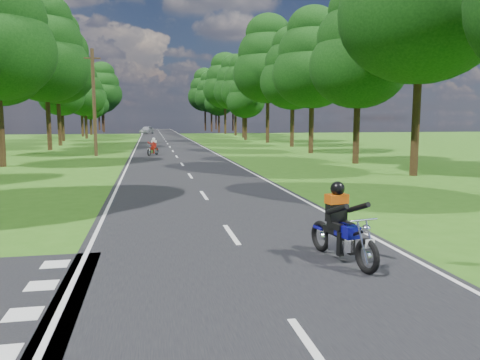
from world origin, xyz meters
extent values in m
plane|color=#2E6116|center=(0.00, 0.00, 0.00)|extent=(160.00, 160.00, 0.00)
cube|color=black|center=(0.00, 50.00, 0.01)|extent=(7.00, 140.00, 0.02)
cube|color=silver|center=(0.00, -4.00, 0.02)|extent=(0.12, 2.00, 0.01)
cube|color=silver|center=(0.00, 2.00, 0.02)|extent=(0.12, 2.00, 0.01)
cube|color=silver|center=(0.00, 8.00, 0.02)|extent=(0.12, 2.00, 0.01)
cube|color=silver|center=(0.00, 14.00, 0.02)|extent=(0.12, 2.00, 0.01)
cube|color=silver|center=(0.00, 20.00, 0.02)|extent=(0.12, 2.00, 0.01)
cube|color=silver|center=(0.00, 26.00, 0.02)|extent=(0.12, 2.00, 0.01)
cube|color=silver|center=(0.00, 32.00, 0.02)|extent=(0.12, 2.00, 0.01)
cube|color=silver|center=(0.00, 38.00, 0.02)|extent=(0.12, 2.00, 0.01)
cube|color=silver|center=(0.00, 44.00, 0.02)|extent=(0.12, 2.00, 0.01)
cube|color=silver|center=(0.00, 50.00, 0.02)|extent=(0.12, 2.00, 0.01)
cube|color=silver|center=(0.00, 56.00, 0.02)|extent=(0.12, 2.00, 0.01)
cube|color=silver|center=(0.00, 62.00, 0.02)|extent=(0.12, 2.00, 0.01)
cube|color=silver|center=(0.00, 68.00, 0.02)|extent=(0.12, 2.00, 0.01)
cube|color=silver|center=(0.00, 74.00, 0.02)|extent=(0.12, 2.00, 0.01)
cube|color=silver|center=(0.00, 80.00, 0.02)|extent=(0.12, 2.00, 0.01)
cube|color=silver|center=(0.00, 86.00, 0.02)|extent=(0.12, 2.00, 0.01)
cube|color=silver|center=(0.00, 92.00, 0.02)|extent=(0.12, 2.00, 0.01)
cube|color=silver|center=(0.00, 98.00, 0.02)|extent=(0.12, 2.00, 0.01)
cube|color=silver|center=(0.00, 104.00, 0.02)|extent=(0.12, 2.00, 0.01)
cube|color=silver|center=(0.00, 110.00, 0.02)|extent=(0.12, 2.00, 0.01)
cube|color=silver|center=(0.00, 116.00, 0.02)|extent=(0.12, 2.00, 0.01)
cube|color=silver|center=(-3.30, 50.00, 0.02)|extent=(0.10, 140.00, 0.01)
cube|color=silver|center=(3.30, 50.00, 0.02)|extent=(0.10, 140.00, 0.01)
cube|color=silver|center=(-3.80, -2.10, 0.02)|extent=(0.50, 0.50, 0.01)
cube|color=silver|center=(-3.80, -0.90, 0.02)|extent=(0.50, 0.50, 0.01)
cube|color=silver|center=(-3.80, 0.30, 0.02)|extent=(0.50, 0.50, 0.01)
cylinder|color=black|center=(-10.57, 20.76, 1.96)|extent=(0.40, 0.40, 3.91)
cylinder|color=black|center=(-12.94, 29.18, 1.90)|extent=(0.40, 0.40, 3.79)
cylinder|color=black|center=(-10.82, 35.60, 2.16)|extent=(0.40, 0.40, 4.32)
ellipsoid|color=black|center=(-10.82, 35.60, 7.47)|extent=(7.56, 7.56, 6.42)
ellipsoid|color=black|center=(-10.82, 35.60, 9.58)|extent=(6.48, 6.48, 5.51)
ellipsoid|color=black|center=(-10.82, 35.60, 11.68)|extent=(4.86, 4.86, 4.13)
cylinder|color=black|center=(-11.26, 43.10, 2.20)|extent=(0.40, 0.40, 4.40)
ellipsoid|color=black|center=(-11.26, 43.10, 7.62)|extent=(7.71, 7.71, 6.55)
ellipsoid|color=black|center=(-11.26, 43.10, 9.77)|extent=(6.60, 6.60, 5.61)
ellipsoid|color=black|center=(-11.26, 43.10, 11.92)|extent=(4.95, 4.95, 4.21)
cylinder|color=black|center=(-12.61, 52.78, 1.60)|extent=(0.40, 0.40, 3.20)
ellipsoid|color=black|center=(-12.61, 52.78, 5.54)|extent=(5.60, 5.60, 4.76)
ellipsoid|color=black|center=(-12.61, 52.78, 7.10)|extent=(4.80, 4.80, 4.08)
ellipsoid|color=black|center=(-12.61, 52.78, 8.66)|extent=(3.60, 3.60, 3.06)
cylinder|color=black|center=(-10.75, 60.15, 1.61)|extent=(0.40, 0.40, 3.22)
ellipsoid|color=black|center=(-10.75, 60.15, 5.58)|extent=(5.64, 5.64, 4.79)
ellipsoid|color=black|center=(-10.75, 60.15, 7.15)|extent=(4.83, 4.83, 4.11)
ellipsoid|color=black|center=(-10.75, 60.15, 8.72)|extent=(3.62, 3.62, 3.08)
cylinder|color=black|center=(-12.29, 67.91, 1.80)|extent=(0.40, 0.40, 3.61)
ellipsoid|color=black|center=(-12.29, 67.91, 6.25)|extent=(6.31, 6.31, 5.37)
ellipsoid|color=black|center=(-12.29, 67.91, 8.01)|extent=(5.41, 5.41, 4.60)
ellipsoid|color=black|center=(-12.29, 67.91, 9.76)|extent=(4.06, 4.06, 3.45)
cylinder|color=black|center=(-11.94, 75.74, 1.33)|extent=(0.40, 0.40, 2.67)
ellipsoid|color=black|center=(-11.94, 75.74, 4.62)|extent=(4.67, 4.67, 3.97)
ellipsoid|color=black|center=(-11.94, 75.74, 5.92)|extent=(4.00, 4.00, 3.40)
ellipsoid|color=black|center=(-11.94, 75.74, 7.22)|extent=(3.00, 3.00, 2.55)
cylinder|color=black|center=(-12.18, 84.90, 1.54)|extent=(0.40, 0.40, 3.09)
ellipsoid|color=black|center=(-12.18, 84.90, 5.34)|extent=(5.40, 5.40, 4.59)
ellipsoid|color=black|center=(-12.18, 84.90, 6.85)|extent=(4.63, 4.63, 3.93)
ellipsoid|color=black|center=(-12.18, 84.90, 8.35)|extent=(3.47, 3.47, 2.95)
cylinder|color=black|center=(-11.23, 91.41, 2.24)|extent=(0.40, 0.40, 4.48)
ellipsoid|color=black|center=(-11.23, 91.41, 7.75)|extent=(7.84, 7.84, 6.66)
ellipsoid|color=black|center=(-11.23, 91.41, 9.94)|extent=(6.72, 6.72, 5.71)
ellipsoid|color=black|center=(-11.23, 91.41, 12.12)|extent=(5.04, 5.04, 4.28)
cylinder|color=black|center=(-12.28, 100.39, 2.05)|extent=(0.40, 0.40, 4.09)
ellipsoid|color=black|center=(-12.28, 100.39, 7.09)|extent=(7.16, 7.16, 6.09)
ellipsoid|color=black|center=(-12.28, 100.39, 9.08)|extent=(6.14, 6.14, 5.22)
ellipsoid|color=black|center=(-12.28, 100.39, 11.08)|extent=(4.61, 4.61, 3.92)
cylinder|color=black|center=(11.06, 12.20, 2.28)|extent=(0.40, 0.40, 4.56)
ellipsoid|color=black|center=(11.06, 12.20, 7.89)|extent=(7.98, 7.98, 6.78)
cylinder|color=black|center=(10.92, 18.69, 1.75)|extent=(0.40, 0.40, 3.49)
ellipsoid|color=black|center=(10.92, 18.69, 6.05)|extent=(6.12, 6.12, 5.20)
ellipsoid|color=black|center=(10.92, 18.69, 7.75)|extent=(5.24, 5.24, 4.46)
ellipsoid|color=black|center=(10.92, 18.69, 9.46)|extent=(3.93, 3.93, 3.34)
cylinder|color=black|center=(11.06, 27.58, 1.85)|extent=(0.40, 0.40, 3.69)
ellipsoid|color=black|center=(11.06, 27.58, 6.39)|extent=(6.46, 6.46, 5.49)
ellipsoid|color=black|center=(11.06, 27.58, 8.19)|extent=(5.54, 5.54, 4.71)
ellipsoid|color=black|center=(11.06, 27.58, 9.99)|extent=(4.15, 4.15, 3.53)
cylinder|color=black|center=(12.17, 36.42, 1.87)|extent=(0.40, 0.40, 3.74)
ellipsoid|color=black|center=(12.17, 36.42, 6.48)|extent=(6.55, 6.55, 5.57)
ellipsoid|color=black|center=(12.17, 36.42, 8.31)|extent=(5.62, 5.62, 4.77)
ellipsoid|color=black|center=(12.17, 36.42, 10.13)|extent=(4.21, 4.21, 3.58)
cylinder|color=black|center=(11.72, 44.72, 2.32)|extent=(0.40, 0.40, 4.64)
ellipsoid|color=black|center=(11.72, 44.72, 8.04)|extent=(8.12, 8.12, 6.91)
ellipsoid|color=black|center=(11.72, 44.72, 10.30)|extent=(6.96, 6.96, 5.92)
ellipsoid|color=black|center=(11.72, 44.72, 12.56)|extent=(5.22, 5.22, 4.44)
cylinder|color=black|center=(10.55, 51.92, 1.45)|extent=(0.40, 0.40, 2.91)
ellipsoid|color=black|center=(10.55, 51.92, 5.03)|extent=(5.09, 5.09, 4.33)
ellipsoid|color=black|center=(10.55, 51.92, 6.45)|extent=(4.36, 4.36, 3.71)
ellipsoid|color=black|center=(10.55, 51.92, 7.87)|extent=(3.27, 3.27, 2.78)
cylinder|color=black|center=(11.77, 59.40, 1.94)|extent=(0.40, 0.40, 3.88)
ellipsoid|color=black|center=(11.77, 59.40, 6.71)|extent=(6.78, 6.78, 5.77)
ellipsoid|color=black|center=(11.77, 59.40, 8.60)|extent=(5.81, 5.81, 4.94)
ellipsoid|color=black|center=(11.77, 59.40, 10.49)|extent=(4.36, 4.36, 3.71)
cylinder|color=black|center=(12.10, 67.87, 2.09)|extent=(0.40, 0.40, 4.18)
ellipsoid|color=black|center=(12.10, 67.87, 7.23)|extent=(7.31, 7.31, 6.21)
ellipsoid|color=black|center=(12.10, 67.87, 9.27)|extent=(6.27, 6.27, 5.33)
ellipsoid|color=black|center=(12.10, 67.87, 11.31)|extent=(4.70, 4.70, 4.00)
cylinder|color=black|center=(11.80, 76.83, 2.32)|extent=(0.40, 0.40, 4.63)
ellipsoid|color=black|center=(11.80, 76.83, 8.02)|extent=(8.11, 8.11, 6.89)
ellipsoid|color=black|center=(11.80, 76.83, 10.28)|extent=(6.95, 6.95, 5.91)
ellipsoid|color=black|center=(11.80, 76.83, 12.54)|extent=(5.21, 5.21, 4.43)
cylinder|color=black|center=(11.69, 84.12, 1.68)|extent=(0.40, 0.40, 3.36)
ellipsoid|color=black|center=(11.69, 84.12, 5.82)|extent=(5.88, 5.88, 5.00)
ellipsoid|color=black|center=(11.69, 84.12, 7.46)|extent=(5.04, 5.04, 4.29)
ellipsoid|color=black|center=(11.69, 84.12, 9.10)|extent=(3.78, 3.78, 3.21)
cylinder|color=black|center=(11.14, 91.34, 2.04)|extent=(0.40, 0.40, 4.09)
ellipsoid|color=black|center=(11.14, 91.34, 7.07)|extent=(7.15, 7.15, 6.08)
ellipsoid|color=black|center=(11.14, 91.34, 9.07)|extent=(6.13, 6.13, 5.21)
ellipsoid|color=black|center=(11.14, 91.34, 11.06)|extent=(4.60, 4.60, 3.91)
cylinder|color=black|center=(10.68, 99.10, 2.24)|extent=(0.40, 0.40, 4.48)
ellipsoid|color=black|center=(10.68, 99.10, 7.76)|extent=(7.84, 7.84, 6.66)
ellipsoid|color=black|center=(10.68, 99.10, 9.94)|extent=(6.72, 6.72, 5.71)
ellipsoid|color=black|center=(10.68, 99.10, 12.13)|extent=(5.04, 5.04, 4.28)
cylinder|color=black|center=(-14.00, 110.00, 1.92)|extent=(0.40, 0.40, 3.84)
ellipsoid|color=black|center=(-14.00, 110.00, 6.65)|extent=(6.72, 6.72, 5.71)
ellipsoid|color=black|center=(-14.00, 110.00, 8.52)|extent=(5.76, 5.76, 4.90)
ellipsoid|color=black|center=(-14.00, 110.00, 10.39)|extent=(4.32, 4.32, 3.67)
cylinder|color=black|center=(15.00, 112.00, 2.08)|extent=(0.40, 0.40, 4.16)
ellipsoid|color=black|center=(15.00, 112.00, 7.20)|extent=(7.28, 7.28, 6.19)
ellipsoid|color=black|center=(15.00, 112.00, 9.23)|extent=(6.24, 6.24, 5.30)
ellipsoid|color=black|center=(15.00, 112.00, 11.26)|extent=(4.68, 4.68, 3.98)
cylinder|color=black|center=(-16.00, 95.00, 1.76)|extent=(0.40, 0.40, 3.52)
ellipsoid|color=black|center=(-16.00, 95.00, 6.09)|extent=(6.16, 6.16, 5.24)
ellipsoid|color=black|center=(-16.00, 95.00, 7.81)|extent=(5.28, 5.28, 4.49)
ellipsoid|color=black|center=(-16.00, 95.00, 9.53)|extent=(3.96, 3.96, 3.37)
cylinder|color=black|center=(17.00, 98.00, 2.24)|extent=(0.40, 0.40, 4.48)
ellipsoid|color=black|center=(17.00, 98.00, 7.76)|extent=(7.84, 7.84, 6.66)
ellipsoid|color=black|center=(17.00, 98.00, 9.94)|extent=(6.72, 6.72, 5.71)
ellipsoid|color=black|center=(17.00, 98.00, 12.12)|extent=(5.04, 5.04, 4.28)
cylinder|color=#382616|center=(-6.00, 28.00, 4.00)|extent=(0.26, 0.26, 8.00)
cube|color=#382616|center=(-6.00, 28.00, 7.30)|extent=(1.20, 0.10, 0.10)
imported|color=#BBBDC3|center=(-2.45, 78.66, 0.75)|extent=(3.01, 4.58, 1.45)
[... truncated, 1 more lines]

